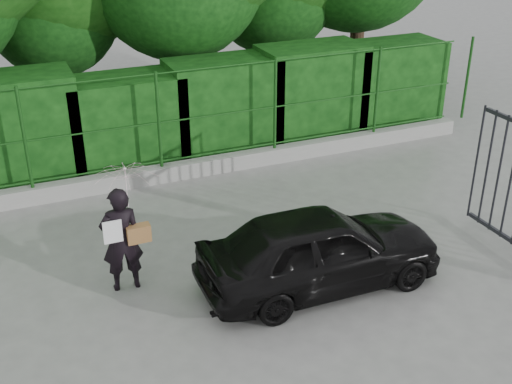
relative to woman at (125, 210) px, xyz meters
name	(u,v)px	position (x,y,z in m)	size (l,w,h in m)	color
ground	(229,323)	(0.92, -1.35, -1.17)	(80.00, 80.00, 0.00)	gray
kerb	(141,177)	(0.92, 3.15, -1.02)	(14.00, 0.25, 0.30)	#9E9E99
fence	(149,122)	(1.14, 3.15, 0.03)	(14.13, 0.06, 1.80)	#144412
hedge	(120,118)	(0.82, 4.15, -0.19)	(14.20, 1.20, 2.05)	black
woman	(125,210)	(0.00, 0.00, 0.00)	(0.86, 0.87, 1.79)	black
car	(320,248)	(2.38, -1.01, -0.60)	(1.36, 3.37, 1.15)	black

